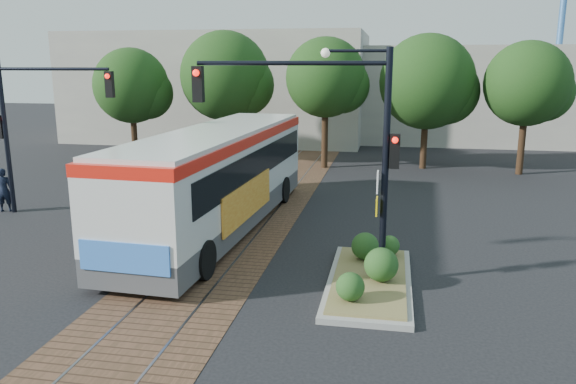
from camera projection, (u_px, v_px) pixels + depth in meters
name	position (u px, v px, depth m)	size (l,w,h in m)	color
ground	(210.00, 261.00, 16.90)	(120.00, 120.00, 0.00)	black
trackbed	(244.00, 224.00, 20.73)	(3.60, 40.00, 0.02)	brown
tree_row	(321.00, 81.00, 31.32)	(26.40, 5.60, 7.67)	#382314
warehouses	(319.00, 89.00, 43.67)	(40.00, 13.00, 8.00)	#ADA899
city_bus	(219.00, 174.00, 19.90)	(3.53, 13.45, 3.56)	#464649
traffic_island	(371.00, 272.00, 15.10)	(2.20, 5.20, 1.13)	gray
signal_pole_main	(338.00, 129.00, 14.50)	(5.49, 0.46, 6.00)	black
signal_pole_left	(30.00, 115.00, 21.36)	(4.99, 0.34, 6.00)	black
officer	(4.00, 190.00, 22.34)	(0.64, 0.42, 1.76)	black
parked_car	(169.00, 158.00, 31.52)	(1.62, 3.99, 1.16)	black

